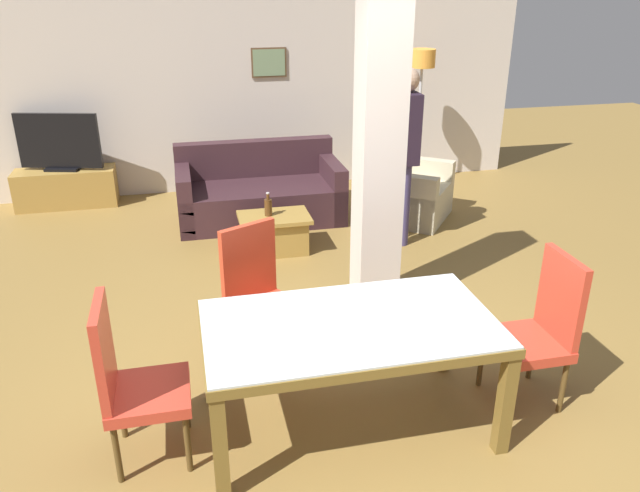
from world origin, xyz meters
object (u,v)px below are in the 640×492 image
at_px(coffee_table, 275,233).
at_px(tv_stand, 66,188).
at_px(tv_screen, 59,143).
at_px(dining_chair_head_left, 131,379).
at_px(dining_table, 350,343).
at_px(dining_chair_far_left, 259,293).
at_px(standing_person, 404,144).
at_px(sofa, 259,194).
at_px(armchair, 405,194).
at_px(dining_chair_head_right, 540,326).
at_px(bottle, 268,207).
at_px(floor_lamp, 422,72).

xyz_separation_m(coffee_table, tv_stand, (-2.25, 1.93, 0.03)).
bearing_deg(tv_screen, tv_stand, -0.00).
bearing_deg(dining_chair_head_left, dining_table, 90.00).
relative_size(dining_chair_far_left, standing_person, 0.57).
relative_size(sofa, tv_screen, 1.92).
bearing_deg(tv_stand, coffee_table, -40.56).
relative_size(dining_chair_head_left, tv_stand, 0.87).
bearing_deg(coffee_table, dining_chair_head_left, -114.23).
bearing_deg(dining_table, armchair, 64.76).
bearing_deg(coffee_table, tv_stand, 139.44).
bearing_deg(dining_chair_head_right, armchair, -5.70).
xyz_separation_m(tv_stand, tv_screen, (0.00, 0.00, 0.56)).
height_order(sofa, tv_stand, sofa).
bearing_deg(standing_person, armchair, -22.57).
bearing_deg(tv_stand, dining_chair_head_right, -52.90).
relative_size(coffee_table, bottle, 2.95).
bearing_deg(armchair, dining_table, 12.15).
bearing_deg(floor_lamp, dining_chair_head_right, -101.06).
xyz_separation_m(bottle, tv_screen, (-2.20, 1.91, 0.30)).
height_order(dining_chair_far_left, sofa, dining_chair_far_left).
bearing_deg(dining_table, tv_screen, 115.93).
height_order(tv_stand, floor_lamp, floor_lamp).
xyz_separation_m(dining_table, bottle, (-0.08, 2.77, -0.11)).
xyz_separation_m(bottle, tv_stand, (-2.20, 1.91, -0.25)).
bearing_deg(coffee_table, tv_screen, 139.44).
bearing_deg(bottle, coffee_table, -19.49).
xyz_separation_m(floor_lamp, standing_person, (-0.83, -1.72, -0.44)).
relative_size(tv_screen, standing_person, 0.53).
bearing_deg(sofa, coffee_table, 91.06).
xyz_separation_m(dining_chair_far_left, coffee_table, (0.40, 1.89, -0.34)).
bearing_deg(tv_screen, armchair, 176.35).
bearing_deg(dining_chair_far_left, coffee_table, -128.50).
relative_size(sofa, tv_stand, 1.58).
height_order(bottle, standing_person, standing_person).
xyz_separation_m(sofa, floor_lamp, (2.17, 0.71, 1.20)).
bearing_deg(bottle, tv_screen, 139.04).
relative_size(bottle, tv_screen, 0.25).
xyz_separation_m(dining_table, armchair, (1.60, 3.40, -0.31)).
xyz_separation_m(dining_chair_far_left, tv_screen, (-1.85, 3.82, 0.25)).
height_order(dining_table, standing_person, standing_person).
bearing_deg(bottle, floor_lamp, 37.09).
relative_size(dining_table, armchair, 1.44).
xyz_separation_m(tv_screen, standing_person, (3.58, -1.96, 0.26)).
distance_m(sofa, floor_lamp, 2.58).
bearing_deg(bottle, dining_chair_far_left, -100.40).
relative_size(dining_chair_head_left, standing_person, 0.57).
bearing_deg(floor_lamp, dining_table, -115.64).
distance_m(dining_chair_head_left, armchair, 4.45).
bearing_deg(armchair, tv_stand, -70.85).
height_order(dining_chair_far_left, coffee_table, dining_chair_far_left).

